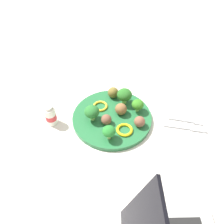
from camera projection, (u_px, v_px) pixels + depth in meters
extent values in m
plane|color=silver|center=(112.00, 119.00, 0.77)|extent=(4.00, 4.00, 0.00)
cylinder|color=#236638|center=(112.00, 117.00, 0.76)|extent=(0.28, 0.28, 0.02)
cylinder|color=#8ECF6E|center=(92.00, 117.00, 0.74)|extent=(0.02, 0.02, 0.02)
ellipsoid|color=#26692B|center=(92.00, 112.00, 0.72)|extent=(0.05, 0.05, 0.04)
cylinder|color=#8ECF69|center=(124.00, 101.00, 0.80)|extent=(0.02, 0.02, 0.02)
ellipsoid|color=#276422|center=(124.00, 95.00, 0.78)|extent=(0.05, 0.05, 0.04)
cylinder|color=#8FCD70|center=(137.00, 109.00, 0.77)|extent=(0.01, 0.01, 0.01)
ellipsoid|color=#32771F|center=(138.00, 104.00, 0.75)|extent=(0.04, 0.04, 0.03)
cylinder|color=#A9C16A|center=(108.00, 136.00, 0.68)|extent=(0.01, 0.01, 0.02)
ellipsoid|color=#24762B|center=(108.00, 131.00, 0.67)|extent=(0.04, 0.04, 0.03)
sphere|color=brown|center=(106.00, 119.00, 0.72)|extent=(0.04, 0.04, 0.04)
sphere|color=brown|center=(121.00, 109.00, 0.75)|extent=(0.04, 0.04, 0.04)
sphere|color=brown|center=(140.00, 122.00, 0.71)|extent=(0.04, 0.04, 0.04)
sphere|color=brown|center=(113.00, 93.00, 0.81)|extent=(0.04, 0.04, 0.04)
torus|color=yellow|center=(125.00, 130.00, 0.71)|extent=(0.07, 0.07, 0.01)
torus|color=yellow|center=(100.00, 106.00, 0.79)|extent=(0.08, 0.08, 0.01)
cube|color=white|center=(185.00, 125.00, 0.75)|extent=(0.18, 0.14, 0.01)
cube|color=silver|center=(181.00, 119.00, 0.76)|extent=(0.09, 0.02, 0.01)
cube|color=silver|center=(198.00, 122.00, 0.75)|extent=(0.03, 0.03, 0.01)
cube|color=silver|center=(177.00, 126.00, 0.74)|extent=(0.09, 0.02, 0.01)
cube|color=silver|center=(199.00, 129.00, 0.73)|extent=(0.06, 0.02, 0.01)
cylinder|color=white|center=(51.00, 116.00, 0.73)|extent=(0.04, 0.04, 0.07)
cylinder|color=red|center=(51.00, 117.00, 0.74)|extent=(0.04, 0.04, 0.02)
cylinder|color=silver|center=(48.00, 108.00, 0.70)|extent=(0.03, 0.03, 0.01)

